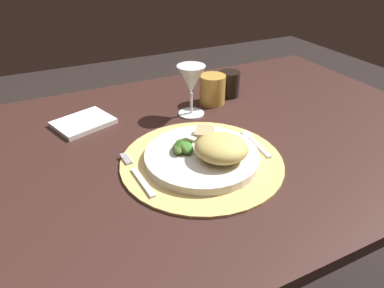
{
  "coord_description": "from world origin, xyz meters",
  "views": [
    {
      "loc": [
        -0.28,
        -0.66,
        1.17
      ],
      "look_at": [
        0.02,
        -0.05,
        0.76
      ],
      "focal_mm": 32.18,
      "sensor_mm": 36.0,
      "label": 1
    }
  ],
  "objects_px": {
    "dining_table": "(177,176)",
    "dinner_plate": "(202,156)",
    "fork": "(138,176)",
    "wine_glass": "(191,81)",
    "amber_tumbler": "(212,89)",
    "spoon": "(252,139)",
    "dark_tumbler": "(229,84)",
    "napkin": "(83,123)"
  },
  "relations": [
    {
      "from": "amber_tumbler",
      "to": "fork",
      "type": "bearing_deg",
      "value": -140.25
    },
    {
      "from": "dinner_plate",
      "to": "amber_tumbler",
      "type": "xyz_separation_m",
      "value": [
        0.17,
        0.27,
        0.03
      ]
    },
    {
      "from": "dining_table",
      "to": "napkin",
      "type": "height_order",
      "value": "napkin"
    },
    {
      "from": "wine_glass",
      "to": "amber_tumbler",
      "type": "height_order",
      "value": "wine_glass"
    },
    {
      "from": "spoon",
      "to": "dinner_plate",
      "type": "bearing_deg",
      "value": -170.69
    },
    {
      "from": "napkin",
      "to": "dining_table",
      "type": "bearing_deg",
      "value": -46.75
    },
    {
      "from": "dinner_plate",
      "to": "fork",
      "type": "xyz_separation_m",
      "value": [
        -0.15,
        0.0,
        -0.01
      ]
    },
    {
      "from": "spoon",
      "to": "dark_tumbler",
      "type": "xyz_separation_m",
      "value": [
        0.1,
        0.27,
        0.03
      ]
    },
    {
      "from": "spoon",
      "to": "wine_glass",
      "type": "relative_size",
      "value": 0.92
    },
    {
      "from": "spoon",
      "to": "amber_tumbler",
      "type": "distance_m",
      "value": 0.25
    },
    {
      "from": "wine_glass",
      "to": "dark_tumbler",
      "type": "bearing_deg",
      "value": 22.15
    },
    {
      "from": "spoon",
      "to": "amber_tumbler",
      "type": "height_order",
      "value": "amber_tumbler"
    },
    {
      "from": "dinner_plate",
      "to": "dining_table",
      "type": "bearing_deg",
      "value": 100.94
    },
    {
      "from": "spoon",
      "to": "wine_glass",
      "type": "height_order",
      "value": "wine_glass"
    },
    {
      "from": "dining_table",
      "to": "dinner_plate",
      "type": "bearing_deg",
      "value": -79.06
    },
    {
      "from": "dinner_plate",
      "to": "wine_glass",
      "type": "relative_size",
      "value": 1.8
    },
    {
      "from": "napkin",
      "to": "spoon",
      "type": "bearing_deg",
      "value": -37.57
    },
    {
      "from": "dark_tumbler",
      "to": "spoon",
      "type": "bearing_deg",
      "value": -109.98
    },
    {
      "from": "dinner_plate",
      "to": "wine_glass",
      "type": "xyz_separation_m",
      "value": [
        0.08,
        0.23,
        0.08
      ]
    },
    {
      "from": "dining_table",
      "to": "amber_tumbler",
      "type": "relative_size",
      "value": 17.23
    },
    {
      "from": "fork",
      "to": "wine_glass",
      "type": "relative_size",
      "value": 1.22
    },
    {
      "from": "dining_table",
      "to": "dinner_plate",
      "type": "xyz_separation_m",
      "value": [
        0.02,
        -0.1,
        0.12
      ]
    },
    {
      "from": "dining_table",
      "to": "wine_glass",
      "type": "bearing_deg",
      "value": 50.71
    },
    {
      "from": "dining_table",
      "to": "fork",
      "type": "bearing_deg",
      "value": -142.42
    },
    {
      "from": "wine_glass",
      "to": "dining_table",
      "type": "bearing_deg",
      "value": -129.29
    },
    {
      "from": "dinner_plate",
      "to": "fork",
      "type": "height_order",
      "value": "dinner_plate"
    },
    {
      "from": "fork",
      "to": "dinner_plate",
      "type": "bearing_deg",
      "value": -0.94
    },
    {
      "from": "dining_table",
      "to": "napkin",
      "type": "distance_m",
      "value": 0.29
    },
    {
      "from": "dining_table",
      "to": "amber_tumbler",
      "type": "xyz_separation_m",
      "value": [
        0.19,
        0.17,
        0.14
      ]
    },
    {
      "from": "fork",
      "to": "spoon",
      "type": "bearing_deg",
      "value": 4.27
    },
    {
      "from": "dinner_plate",
      "to": "fork",
      "type": "relative_size",
      "value": 1.47
    },
    {
      "from": "dark_tumbler",
      "to": "fork",
      "type": "bearing_deg",
      "value": -143.57
    },
    {
      "from": "dinner_plate",
      "to": "spoon",
      "type": "distance_m",
      "value": 0.15
    },
    {
      "from": "napkin",
      "to": "wine_glass",
      "type": "xyz_separation_m",
      "value": [
        0.29,
        -0.07,
        0.09
      ]
    },
    {
      "from": "fork",
      "to": "spoon",
      "type": "relative_size",
      "value": 1.33
    },
    {
      "from": "fork",
      "to": "amber_tumbler",
      "type": "bearing_deg",
      "value": 39.75
    },
    {
      "from": "wine_glass",
      "to": "fork",
      "type": "bearing_deg",
      "value": -135.81
    },
    {
      "from": "amber_tumbler",
      "to": "dark_tumbler",
      "type": "bearing_deg",
      "value": 18.19
    },
    {
      "from": "fork",
      "to": "amber_tumbler",
      "type": "xyz_separation_m",
      "value": [
        0.32,
        0.27,
        0.03
      ]
    },
    {
      "from": "spoon",
      "to": "napkin",
      "type": "relative_size",
      "value": 0.91
    },
    {
      "from": "spoon",
      "to": "napkin",
      "type": "distance_m",
      "value": 0.45
    },
    {
      "from": "napkin",
      "to": "dark_tumbler",
      "type": "xyz_separation_m",
      "value": [
        0.45,
        -0.0,
        0.03
      ]
    }
  ]
}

